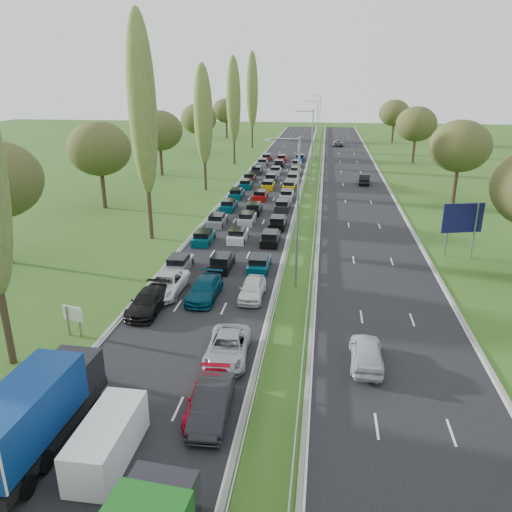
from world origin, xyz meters
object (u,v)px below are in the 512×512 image
(white_van_rear, at_px, (110,437))
(direction_sign, at_px, (463,220))
(blue_lorry, at_px, (38,410))
(near_car_2, at_px, (166,284))
(near_car_3, at_px, (148,301))
(info_sign, at_px, (73,317))

(white_van_rear, bearing_deg, direction_sign, 54.39)
(blue_lorry, distance_m, white_van_rear, 3.55)
(near_car_2, bearing_deg, white_van_rear, -78.76)
(near_car_2, bearing_deg, direction_sign, 27.71)
(near_car_3, relative_size, white_van_rear, 1.04)
(near_car_3, xyz_separation_m, white_van_rear, (3.37, -14.54, 0.26))
(near_car_3, distance_m, direction_sign, 29.76)
(near_car_3, height_order, info_sign, info_sign)
(blue_lorry, height_order, direction_sign, direction_sign)
(near_car_2, distance_m, blue_lorry, 17.55)
(info_sign, bearing_deg, direction_sign, 34.37)
(white_van_rear, height_order, direction_sign, direction_sign)
(info_sign, xyz_separation_m, direction_sign, (28.80, 19.70, 2.20))
(blue_lorry, relative_size, direction_sign, 1.65)
(direction_sign, bearing_deg, near_car_3, -148.45)
(near_car_3, relative_size, direction_sign, 1.00)
(near_car_2, bearing_deg, blue_lorry, -89.72)
(near_car_2, xyz_separation_m, near_car_3, (-0.34, -3.28, -0.02))
(info_sign, bearing_deg, near_car_3, 49.76)
(white_van_rear, relative_size, info_sign, 2.40)
(near_car_3, xyz_separation_m, blue_lorry, (-0.06, -14.23, 1.11))
(white_van_rear, height_order, info_sign, info_sign)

